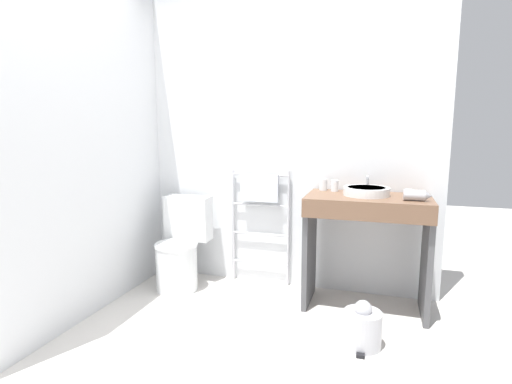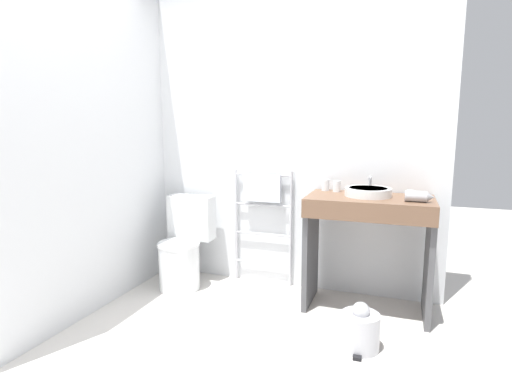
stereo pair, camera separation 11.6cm
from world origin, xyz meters
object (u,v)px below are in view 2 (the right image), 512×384
object	(u,v)px
sink_basin	(368,192)
trash_bin	(360,329)
towel_radiator	(262,203)
cup_near_wall	(325,185)
hair_dryer	(417,196)
toilet	(184,248)
cup_near_edge	(337,186)

from	to	relation	value
sink_basin	trash_bin	xyz separation A→B (m)	(0.03, -0.61, -0.78)
towel_radiator	cup_near_wall	size ratio (longest dim) A/B	11.11
hair_dryer	sink_basin	bearing A→B (deg)	160.85
toilet	towel_radiator	size ratio (longest dim) A/B	0.78
toilet	sink_basin	bearing A→B (deg)	2.45
towel_radiator	hair_dryer	size ratio (longest dim) A/B	5.35
sink_basin	cup_near_wall	xyz separation A→B (m)	(-0.34, 0.16, 0.01)
cup_near_edge	toilet	bearing A→B (deg)	-171.19
sink_basin	trash_bin	size ratio (longest dim) A/B	1.11
cup_near_wall	cup_near_edge	world-z (taller)	cup_near_wall
cup_near_wall	cup_near_edge	size ratio (longest dim) A/B	1.04
sink_basin	cup_near_edge	world-z (taller)	cup_near_edge
toilet	hair_dryer	bearing A→B (deg)	-1.57
sink_basin	trash_bin	world-z (taller)	sink_basin
toilet	cup_near_edge	bearing A→B (deg)	8.81
towel_radiator	cup_near_edge	distance (m)	0.68
towel_radiator	sink_basin	size ratio (longest dim) A/B	2.99
toilet	cup_near_edge	size ratio (longest dim) A/B	8.97
hair_dryer	trash_bin	bearing A→B (deg)	-121.72
cup_near_edge	trash_bin	xyz separation A→B (m)	(0.28, -0.74, -0.79)
cup_near_wall	trash_bin	distance (m)	1.16
hair_dryer	trash_bin	world-z (taller)	hair_dryer
towel_radiator	cup_near_edge	bearing A→B (deg)	-6.52
trash_bin	sink_basin	bearing A→B (deg)	92.88
toilet	cup_near_wall	distance (m)	1.34
cup_near_wall	trash_bin	world-z (taller)	cup_near_wall
sink_basin	trash_bin	distance (m)	0.99
toilet	sink_basin	world-z (taller)	sink_basin
cup_near_edge	trash_bin	world-z (taller)	cup_near_edge
cup_near_wall	trash_bin	size ratio (longest dim) A/B	0.30
towel_radiator	hair_dryer	world-z (taller)	towel_radiator
toilet	towel_radiator	xyz separation A→B (m)	(0.63, 0.27, 0.39)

